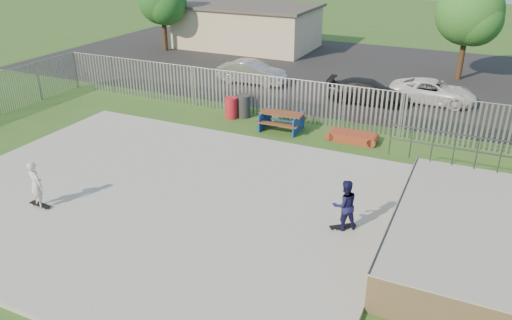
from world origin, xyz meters
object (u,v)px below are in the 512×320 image
at_px(trash_bin_grey, 244,106).
at_px(car_dark, 368,92).
at_px(trash_bin_red, 231,108).
at_px(skater_white, 36,185).
at_px(funbox, 352,137).
at_px(tree_left, 162,0).
at_px(car_silver, 252,72).
at_px(tree_mid, 469,12).
at_px(picnic_table, 282,121).
at_px(skater_navy, 345,205).
at_px(car_white, 433,91).

distance_m(trash_bin_grey, car_dark, 6.71).
relative_size(trash_bin_red, car_dark, 0.24).
xyz_separation_m(car_dark, skater_white, (-6.77, -15.34, 0.30)).
xyz_separation_m(funbox, tree_left, (-17.44, 11.53, 3.48)).
bearing_deg(funbox, car_silver, 139.84).
bearing_deg(car_silver, funbox, -132.01).
xyz_separation_m(trash_bin_red, skater_white, (-1.44, -10.35, 0.42)).
height_order(trash_bin_red, tree_mid, tree_mid).
distance_m(car_dark, tree_left, 18.12).
distance_m(picnic_table, skater_white, 10.78).
bearing_deg(tree_mid, trash_bin_red, -127.56).
distance_m(funbox, skater_navy, 7.34).
height_order(picnic_table, skater_white, skater_white).
height_order(trash_bin_red, trash_bin_grey, trash_bin_grey).
height_order(car_silver, car_dark, car_silver).
bearing_deg(tree_left, tree_mid, 2.19).
bearing_deg(trash_bin_grey, car_silver, 111.64).
relative_size(picnic_table, tree_left, 0.36).
distance_m(trash_bin_grey, car_silver, 5.82).
xyz_separation_m(trash_bin_red, car_dark, (5.33, 4.99, 0.12)).
bearing_deg(funbox, tree_mid, 74.10).
bearing_deg(skater_white, picnic_table, -98.73).
xyz_separation_m(picnic_table, car_silver, (-4.43, 6.21, 0.27)).
bearing_deg(car_dark, tree_left, 64.88).
height_order(funbox, car_silver, car_silver).
bearing_deg(trash_bin_grey, car_white, 37.77).
bearing_deg(tree_left, car_dark, -20.17).
distance_m(car_silver, skater_white, 16.13).
distance_m(picnic_table, tree_mid, 14.38).
distance_m(car_silver, skater_navy, 16.21).
xyz_separation_m(car_silver, skater_white, (0.23, -16.13, 0.25)).
xyz_separation_m(funbox, skater_white, (-7.43, -9.97, 0.75)).
relative_size(picnic_table, skater_navy, 1.26).
bearing_deg(picnic_table, trash_bin_grey, 158.81).
bearing_deg(skater_white, trash_bin_red, -83.69).
relative_size(picnic_table, trash_bin_grey, 1.83).
xyz_separation_m(car_dark, tree_mid, (3.85, 6.95, 3.31)).
relative_size(car_silver, tree_left, 0.74).
xyz_separation_m(tree_left, skater_navy, (19.09, -18.65, -2.73)).
bearing_deg(tree_mid, skater_white, -115.47).
bearing_deg(funbox, car_dark, 95.68).
distance_m(picnic_table, funbox, 3.25).
bearing_deg(skater_navy, trash_bin_red, -83.08).
bearing_deg(car_silver, skater_navy, -148.17).
height_order(car_dark, car_white, car_dark).
height_order(car_white, skater_white, skater_white).
bearing_deg(car_white, picnic_table, 141.43).
height_order(funbox, skater_navy, skater_navy).
xyz_separation_m(trash_bin_grey, car_dark, (4.85, 4.63, 0.09)).
xyz_separation_m(trash_bin_red, skater_navy, (7.64, -7.49, 0.42)).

